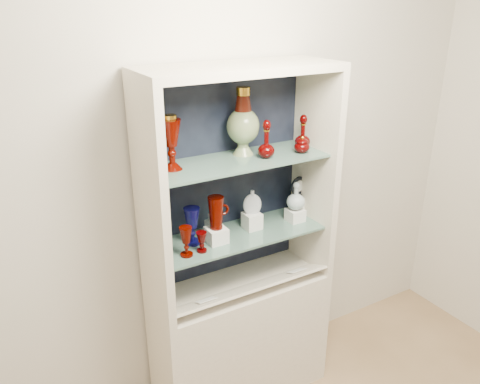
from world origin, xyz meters
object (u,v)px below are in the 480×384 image
enamel_urn (243,121)px  ruby_decanter_a (266,137)px  ruby_goblet_tall (186,242)px  clear_round_decanter (296,197)px  flat_flask (252,202)px  cameo_medallion (299,187)px  pedestal_lamp_left (153,149)px  clear_square_bottle (210,224)px  ruby_decanter_b (303,130)px  cobalt_goblet (192,226)px  pedestal_lamp_right (171,143)px  ruby_goblet_small (202,242)px  lidded_bowl (302,144)px  ruby_pitcher (216,213)px

enamel_urn → ruby_decanter_a: bearing=-57.5°
ruby_goblet_tall → clear_round_decanter: bearing=4.8°
flat_flask → cameo_medallion: size_ratio=1.06×
ruby_goblet_tall → pedestal_lamp_left: bearing=141.1°
clear_square_bottle → clear_round_decanter: clear_round_decanter is taller
enamel_urn → ruby_decanter_b: size_ratio=1.79×
ruby_decanter_b → clear_square_bottle: (-0.54, 0.06, -0.45)m
ruby_goblet_tall → cameo_medallion: bearing=10.3°
ruby_decanter_b → cobalt_goblet: bearing=178.3°
pedestal_lamp_right → ruby_goblet_small: pedestal_lamp_right is taller
lidded_bowl → clear_square_bottle: lidded_bowl is taller
cobalt_goblet → flat_flask: 0.36m
cobalt_goblet → clear_round_decanter: bearing=-3.9°
ruby_decanter_b → ruby_goblet_small: size_ratio=1.83×
ruby_goblet_small → ruby_pitcher: bearing=25.7°
ruby_goblet_small → ruby_pitcher: ruby_pitcher is taller
enamel_urn → lidded_bowl: bearing=-24.9°
lidded_bowl → cobalt_goblet: size_ratio=0.47×
pedestal_lamp_right → flat_flask: pedestal_lamp_right is taller
ruby_decanter_a → clear_square_bottle: size_ratio=1.73×
ruby_decanter_b → lidded_bowl: (-0.05, -0.07, -0.05)m
ruby_goblet_tall → ruby_goblet_small: (0.08, -0.00, -0.02)m
pedestal_lamp_left → ruby_goblet_tall: size_ratio=1.55×
cameo_medallion → pedestal_lamp_left: bearing=176.8°
pedestal_lamp_right → clear_square_bottle: 0.53m
enamel_urn → clear_square_bottle: (-0.20, -0.00, -0.53)m
ruby_decanter_a → clear_round_decanter: (0.22, 0.03, -0.38)m
ruby_pitcher → pedestal_lamp_left: bearing=177.6°
ruby_decanter_a → lidded_bowl: bearing=-5.2°
clear_round_decanter → pedestal_lamp_right: bearing=176.4°
cobalt_goblet → pedestal_lamp_right: bearing=178.7°
lidded_bowl → cameo_medallion: (0.09, 0.13, -0.30)m
ruby_goblet_tall → ruby_decanter_b: bearing=6.2°
pedestal_lamp_left → ruby_decanter_b: size_ratio=1.23×
clear_square_bottle → lidded_bowl: bearing=-15.2°
lidded_bowl → ruby_goblet_small: 0.73m
pedestal_lamp_right → flat_flask: bearing=-0.7°
pedestal_lamp_left → cameo_medallion: (0.88, 0.06, -0.37)m
pedestal_lamp_left → clear_round_decanter: (0.80, -0.03, -0.39)m
ruby_decanter_b → cameo_medallion: size_ratio=1.49×
ruby_decanter_a → ruby_decanter_b: (0.27, 0.05, -0.01)m
ruby_decanter_b → lidded_bowl: ruby_decanter_b is taller
ruby_goblet_tall → clear_square_bottle: bearing=35.3°
pedestal_lamp_right → ruby_pitcher: 0.44m
ruby_decanter_a → clear_square_bottle: ruby_decanter_a is taller
pedestal_lamp_right → clear_square_bottle: size_ratio=2.05×
ruby_goblet_small → cameo_medallion: 0.72m
pedestal_lamp_right → ruby_goblet_tall: bearing=-85.9°
pedestal_lamp_left → clear_round_decanter: 0.89m
enamel_urn → ruby_decanter_a: 0.15m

